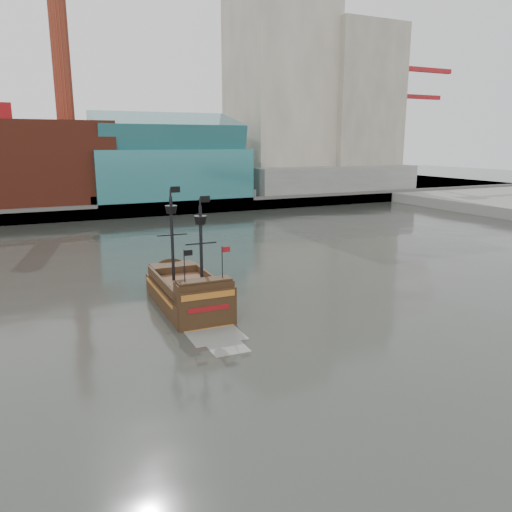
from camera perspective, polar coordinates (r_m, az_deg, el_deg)
ground at (r=35.49m, az=5.56°, el=-9.30°), size 400.00×400.00×0.00m
promenade_far at (r=121.94m, az=-17.23°, el=6.51°), size 220.00×60.00×2.00m
seawall at (r=92.99m, az=-14.56°, el=5.04°), size 220.00×1.00×2.60m
skyline at (r=115.39m, az=-14.79°, el=18.07°), size 149.00×45.00×62.00m
crane_a at (r=145.97m, az=16.24°, el=14.67°), size 22.50×4.00×32.25m
crane_b at (r=159.72m, az=16.40°, el=13.20°), size 19.10×4.00×26.25m
pirate_ship at (r=41.71m, az=-7.80°, el=-4.54°), size 4.77×14.21×10.56m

